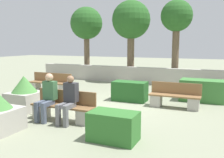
% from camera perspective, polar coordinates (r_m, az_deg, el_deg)
% --- Properties ---
extents(ground_plane, '(60.00, 60.00, 0.00)m').
position_cam_1_polar(ground_plane, '(8.94, -0.24, -6.21)').
color(ground_plane, gray).
extents(perimeter_wall, '(14.00, 0.30, 0.91)m').
position_cam_1_polar(perimeter_wall, '(13.83, 8.82, 0.73)').
color(perimeter_wall, '#ADA89E').
rests_on(perimeter_wall, ground_plane).
extents(bench_front, '(1.95, 0.49, 0.86)m').
position_cam_1_polar(bench_front, '(7.39, -11.11, -6.74)').
color(bench_front, brown).
rests_on(bench_front, ground_plane).
extents(bench_left_side, '(1.73, 0.48, 0.86)m').
position_cam_1_polar(bench_left_side, '(8.91, 14.11, -4.34)').
color(bench_left_side, brown).
rests_on(bench_left_side, ground_plane).
extents(bench_right_side, '(2.09, 0.48, 0.86)m').
position_cam_1_polar(bench_right_side, '(11.82, -14.01, -1.22)').
color(bench_right_side, brown).
rests_on(bench_right_side, ground_plane).
extents(person_seated_man, '(0.38, 0.64, 1.33)m').
position_cam_1_polar(person_seated_man, '(7.03, -9.89, -4.16)').
color(person_seated_man, slate).
rests_on(person_seated_man, ground_plane).
extents(person_seated_woman, '(0.38, 0.64, 1.36)m').
position_cam_1_polar(person_seated_woman, '(7.44, -14.53, -3.43)').
color(person_seated_woman, '#515B70').
rests_on(person_seated_woman, ground_plane).
extents(hedge_block_near_right, '(1.31, 0.68, 0.76)m').
position_cam_1_polar(hedge_block_near_right, '(9.69, 4.08, -2.80)').
color(hedge_block_near_right, '#235623').
rests_on(hedge_block_near_right, ground_plane).
extents(hedge_block_mid_left, '(1.63, 0.87, 0.83)m').
position_cam_1_polar(hedge_block_mid_left, '(10.22, 19.90, -2.48)').
color(hedge_block_mid_left, '#3D7A38').
rests_on(hedge_block_mid_left, ground_plane).
extents(hedge_block_mid_right, '(1.11, 0.67, 0.67)m').
position_cam_1_polar(hedge_block_mid_right, '(5.80, 0.33, -10.76)').
color(hedge_block_mid_right, '#33702D').
rests_on(hedge_block_mid_right, ground_plane).
extents(planter_corner_right, '(0.98, 0.98, 1.16)m').
position_cam_1_polar(planter_corner_right, '(8.80, -19.34, -3.33)').
color(planter_corner_right, '#ADA89E').
rests_on(planter_corner_right, ground_plane).
extents(tree_leftmost, '(2.01, 2.01, 4.48)m').
position_cam_1_polar(tree_leftmost, '(16.08, -5.86, 12.29)').
color(tree_leftmost, brown).
rests_on(tree_leftmost, ground_plane).
extents(tree_center_left, '(2.21, 2.21, 4.67)m').
position_cam_1_polar(tree_center_left, '(14.80, 4.38, 13.02)').
color(tree_center_left, brown).
rests_on(tree_center_left, ground_plane).
extents(tree_center_right, '(1.70, 1.70, 4.54)m').
position_cam_1_polar(tree_center_right, '(14.23, 14.54, 13.14)').
color(tree_center_right, brown).
rests_on(tree_center_right, ground_plane).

